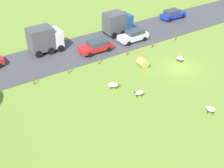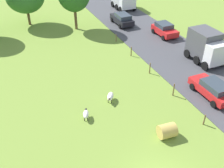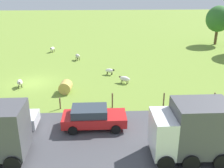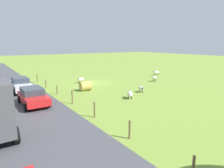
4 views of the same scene
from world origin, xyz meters
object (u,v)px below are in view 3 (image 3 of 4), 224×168
object	(u,v)px
sheep_0	(125,79)
tree_2	(218,19)
sheep_2	(20,82)
truck_2	(191,130)
sheep_3	(52,49)
hay_bale_0	(66,87)
sheep_4	(78,56)
car_3	(5,118)
sheep_1	(110,71)
car_5	(93,117)

from	to	relation	value
sheep_0	tree_2	size ratio (longest dim) A/B	0.20
sheep_2	truck_2	bearing A→B (deg)	47.46
sheep_3	hay_bale_0	xyz separation A→B (m)	(15.84, 3.76, 0.03)
sheep_4	tree_2	bearing A→B (deg)	110.97
sheep_4	car_3	size ratio (longest dim) A/B	0.24
sheep_2	hay_bale_0	bearing A→B (deg)	71.26
sheep_1	hay_bale_0	xyz separation A→B (m)	(4.97, -4.39, 0.08)
sheep_3	hay_bale_0	distance (m)	16.28
sheep_2	car_3	distance (m)	8.30
sheep_1	sheep_3	world-z (taller)	sheep_3
sheep_2	tree_2	size ratio (longest dim) A/B	0.18
sheep_4	sheep_0	bearing A→B (deg)	31.04
tree_2	car_5	world-z (taller)	tree_2
sheep_3	sheep_4	xyz separation A→B (m)	(4.59, 4.10, 0.04)
sheep_1	car_3	world-z (taller)	car_3
sheep_4	car_3	bearing A→B (deg)	-12.02
sheep_0	sheep_2	distance (m)	10.52
car_3	sheep_2	bearing A→B (deg)	-171.42
tree_2	car_3	xyz separation A→B (m)	(26.52, -26.42, -3.32)
sheep_1	tree_2	size ratio (longest dim) A/B	0.18
car_3	sheep_4	bearing A→B (deg)	167.98
sheep_2	sheep_3	xyz separation A→B (m)	(-14.24, 0.94, 0.03)
tree_2	car_3	world-z (taller)	tree_2
sheep_0	hay_bale_0	bearing A→B (deg)	-69.48
sheep_1	sheep_2	xyz separation A→B (m)	(3.37, -9.08, 0.02)
sheep_1	sheep_2	size ratio (longest dim) A/B	0.96
sheep_2	sheep_4	distance (m)	10.89
sheep_2	car_3	world-z (taller)	car_3
sheep_3	truck_2	size ratio (longest dim) A/B	0.28
sheep_3	sheep_4	bearing A→B (deg)	41.76
sheep_0	sheep_2	bearing A→B (deg)	-86.84
hay_bale_0	car_3	xyz separation A→B (m)	(6.60, -3.46, 0.34)
tree_2	truck_2	distance (m)	33.72
sheep_2	hay_bale_0	world-z (taller)	hay_bale_0
sheep_3	truck_2	bearing A→B (deg)	24.81
truck_2	tree_2	bearing A→B (deg)	154.30
sheep_3	sheep_0	bearing A→B (deg)	34.98
truck_2	sheep_4	bearing A→B (deg)	-159.65
sheep_1	sheep_3	bearing A→B (deg)	-143.17
hay_bale_0	car_3	distance (m)	7.46
sheep_0	car_3	xyz separation A→B (m)	(8.77, -9.26, 0.42)
sheep_0	sheep_3	xyz separation A→B (m)	(-13.66, -9.56, 0.05)
hay_bale_0	car_3	size ratio (longest dim) A/B	0.30
sheep_1	car_3	size ratio (longest dim) A/B	0.26
sheep_1	sheep_4	bearing A→B (deg)	-147.23
tree_2	car_5	bearing A→B (deg)	-37.34
car_3	truck_2	bearing A→B (deg)	72.21
sheep_0	car_5	xyz separation A→B (m)	(8.82, -3.11, 0.38)
sheep_1	truck_2	size ratio (longest dim) A/B	0.26
sheep_0	car_5	size ratio (longest dim) A/B	0.28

